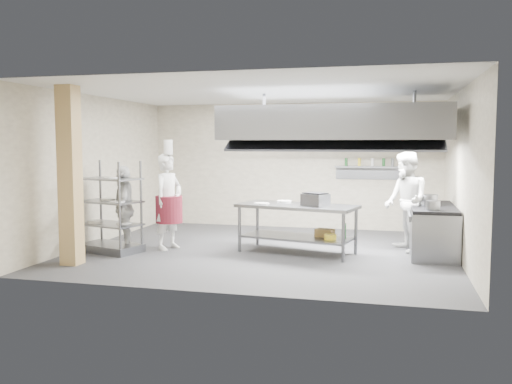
% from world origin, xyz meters
% --- Properties ---
extents(floor, '(7.00, 7.00, 0.00)m').
position_xyz_m(floor, '(0.00, 0.00, 0.00)').
color(floor, '#363638').
rests_on(floor, ground).
extents(ceiling, '(7.00, 7.00, 0.00)m').
position_xyz_m(ceiling, '(0.00, 0.00, 3.00)').
color(ceiling, silver).
rests_on(ceiling, wall_back).
extents(wall_back, '(7.00, 0.00, 7.00)m').
position_xyz_m(wall_back, '(0.00, 3.00, 1.50)').
color(wall_back, '#9E947E').
rests_on(wall_back, ground).
extents(wall_left, '(0.00, 6.00, 6.00)m').
position_xyz_m(wall_left, '(-3.50, 0.00, 1.50)').
color(wall_left, '#9E947E').
rests_on(wall_left, ground).
extents(wall_right, '(0.00, 6.00, 6.00)m').
position_xyz_m(wall_right, '(3.50, 0.00, 1.50)').
color(wall_right, '#9E947E').
rests_on(wall_right, ground).
extents(column, '(0.30, 0.30, 3.00)m').
position_xyz_m(column, '(-2.90, -1.90, 1.50)').
color(column, tan).
rests_on(column, floor).
extents(exhaust_hood, '(4.00, 2.50, 0.60)m').
position_xyz_m(exhaust_hood, '(1.30, 0.40, 2.40)').
color(exhaust_hood, gray).
rests_on(exhaust_hood, ceiling).
extents(hood_strip_a, '(1.60, 0.12, 0.04)m').
position_xyz_m(hood_strip_a, '(0.40, 0.40, 2.08)').
color(hood_strip_a, white).
rests_on(hood_strip_a, exhaust_hood).
extents(hood_strip_b, '(1.60, 0.12, 0.04)m').
position_xyz_m(hood_strip_b, '(2.20, 0.40, 2.08)').
color(hood_strip_b, white).
rests_on(hood_strip_b, exhaust_hood).
extents(wall_shelf, '(1.50, 0.28, 0.04)m').
position_xyz_m(wall_shelf, '(1.80, 2.84, 1.50)').
color(wall_shelf, gray).
rests_on(wall_shelf, wall_back).
extents(island, '(2.34, 1.38, 0.91)m').
position_xyz_m(island, '(0.64, -0.05, 0.46)').
color(island, slate).
rests_on(island, floor).
extents(island_worktop, '(2.34, 1.38, 0.06)m').
position_xyz_m(island_worktop, '(0.64, -0.05, 0.88)').
color(island_worktop, gray).
rests_on(island_worktop, island).
extents(island_undershelf, '(2.15, 1.25, 0.04)m').
position_xyz_m(island_undershelf, '(0.64, -0.05, 0.30)').
color(island_undershelf, slate).
rests_on(island_undershelf, island).
extents(pass_rack, '(1.28, 0.95, 1.72)m').
position_xyz_m(pass_rack, '(-2.80, -0.79, 0.86)').
color(pass_rack, slate).
rests_on(pass_rack, floor).
extents(cooking_range, '(0.80, 2.00, 0.84)m').
position_xyz_m(cooking_range, '(3.08, 0.50, 0.42)').
color(cooking_range, gray).
rests_on(cooking_range, floor).
extents(range_top, '(0.78, 1.96, 0.06)m').
position_xyz_m(range_top, '(3.08, 0.50, 0.87)').
color(range_top, black).
rests_on(range_top, cooking_range).
extents(chef_head, '(0.62, 0.77, 1.84)m').
position_xyz_m(chef_head, '(-1.83, -0.27, 0.92)').
color(chef_head, silver).
rests_on(chef_head, floor).
extents(chef_line, '(0.98, 1.11, 1.90)m').
position_xyz_m(chef_line, '(2.60, 0.59, 0.95)').
color(chef_line, white).
rests_on(chef_line, floor).
extents(chef_plating, '(0.72, 1.03, 1.62)m').
position_xyz_m(chef_plating, '(-2.60, -0.60, 0.81)').
color(chef_plating, white).
rests_on(chef_plating, floor).
extents(griddle, '(0.55, 0.52, 0.21)m').
position_xyz_m(griddle, '(0.99, -0.13, 1.02)').
color(griddle, slate).
rests_on(griddle, island_worktop).
extents(wicker_basket, '(0.37, 0.29, 0.14)m').
position_xyz_m(wicker_basket, '(1.15, 0.00, 0.39)').
color(wicker_basket, olive).
rests_on(wicker_basket, island_undershelf).
extents(stockpot, '(0.29, 0.29, 0.20)m').
position_xyz_m(stockpot, '(3.02, 0.48, 1.00)').
color(stockpot, gray).
rests_on(stockpot, range_top).
extents(plate_stack, '(0.28, 0.28, 0.05)m').
position_xyz_m(plate_stack, '(-2.80, -0.79, 0.55)').
color(plate_stack, white).
rests_on(plate_stack, pass_rack).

